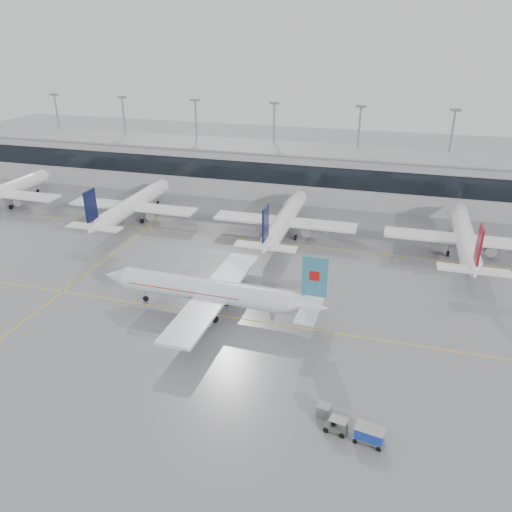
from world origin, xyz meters
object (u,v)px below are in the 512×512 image
(air_canada_jet, at_px, (213,292))
(baggage_tug, at_px, (336,427))
(baggage_cart, at_px, (369,434))
(gse_unit, at_px, (324,410))

(air_canada_jet, relative_size, baggage_tug, 9.97)
(baggage_tug, bearing_deg, air_canada_jet, 147.36)
(baggage_tug, xyz_separation_m, baggage_cart, (3.54, -0.63, 0.51))
(baggage_tug, bearing_deg, gse_unit, 138.47)
(baggage_cart, xyz_separation_m, gse_unit, (-5.16, 2.67, -0.37))
(air_canada_jet, bearing_deg, baggage_tug, 138.67)
(baggage_tug, distance_m, gse_unit, 2.60)
(air_canada_jet, bearing_deg, baggage_cart, 142.12)
(gse_unit, bearing_deg, baggage_tug, -40.37)
(air_canada_jet, relative_size, baggage_cart, 10.91)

